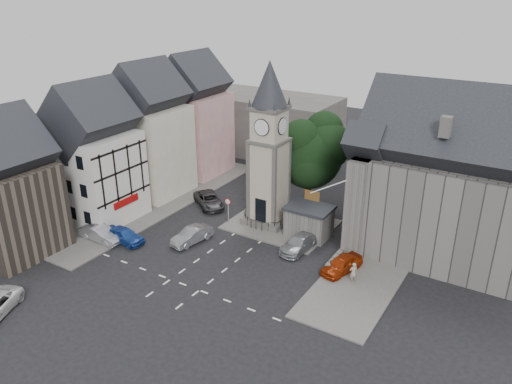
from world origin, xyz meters
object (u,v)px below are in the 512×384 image
Objects in this scene: clock_tower at (269,146)px; car_east_red at (342,264)px; car_west_blue at (124,235)px; pedestrian at (353,273)px; stone_shelter at (309,221)px.

car_east_red is (10.09, -4.99, -7.40)m from clock_tower.
pedestrian reaches higher than car_west_blue.
pedestrian is at bearing -19.04° from car_east_red.
car_west_blue is at bearing -29.30° from pedestrian.
car_east_red is at bearing -72.00° from car_west_blue.
car_east_red is (5.29, -4.50, -0.82)m from stone_shelter.
clock_tower is 16.14m from car_west_blue.
car_east_red is at bearing -26.32° from clock_tower.
clock_tower is at bearing 169.95° from car_east_red.
car_west_blue is 1.02× the size of car_east_red.
clock_tower reaches higher than stone_shelter.
stone_shelter is 8.69m from pedestrian.
clock_tower reaches higher than car_west_blue.
stone_shelter reaches higher than car_west_blue.
car_west_blue is at bearing -144.09° from stone_shelter.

